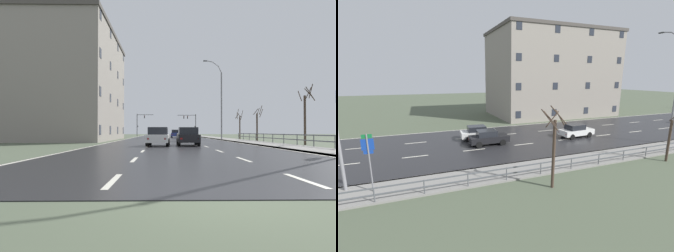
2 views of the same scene
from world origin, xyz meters
TOP-DOWN VIEW (x-y plane):
  - ground_plane at (0.00, 48.00)m, footprint 160.00×160.00m
  - road_asphalt_strip at (0.00, 60.00)m, footprint 14.00×120.00m
  - sidewalk_right at (8.43, 60.00)m, footprint 3.00×120.00m
  - guardrail at (9.85, 21.38)m, footprint 0.07×31.94m
  - street_lamp_midground at (7.43, 38.30)m, footprint 2.79×0.24m
  - traffic_signal_right at (6.66, 74.96)m, footprint 5.03×0.36m
  - traffic_signal_left at (-7.13, 73.64)m, footprint 4.44×0.36m
  - car_near_left at (1.74, 30.72)m, footprint 2.02×4.19m
  - car_far_left at (1.48, 52.43)m, footprint 2.02×4.19m
  - car_far_right at (1.04, 20.06)m, footprint 1.87×4.12m
  - car_near_right at (-1.48, 19.58)m, footprint 2.01×4.19m
  - brick_building at (-14.93, 37.11)m, footprint 14.09×22.01m
  - bare_tree_near at (11.74, 21.16)m, footprint 1.30×1.34m
  - bare_tree_mid at (11.16, 32.85)m, footprint 1.02×1.16m
  - bare_tree_far at (11.45, 42.77)m, footprint 1.24×1.43m

SIDE VIEW (x-z plane):
  - ground_plane at x=0.00m, z-range -0.12..0.00m
  - road_asphalt_strip at x=0.00m, z-range 0.00..0.02m
  - sidewalk_right at x=8.43m, z-range 0.00..0.12m
  - guardrail at x=9.85m, z-range 0.21..1.21m
  - car_near_left at x=1.74m, z-range 0.02..1.59m
  - car_far_left at x=1.48m, z-range 0.02..1.59m
  - car_far_right at x=1.04m, z-range 0.02..1.59m
  - car_near_right at x=-1.48m, z-range 0.02..1.59m
  - bare_tree_mid at x=11.16m, z-range -0.20..4.36m
  - bare_tree_far at x=11.45m, z-range -0.24..4.74m
  - bare_tree_near at x=11.74m, z-range -0.11..5.34m
  - traffic_signal_left at x=-7.13m, z-range 0.90..6.84m
  - traffic_signal_right at x=6.66m, z-range 1.11..7.00m
  - street_lamp_midground at x=7.43m, z-range -0.15..11.63m
  - brick_building at x=-14.93m, z-range 0.01..15.27m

